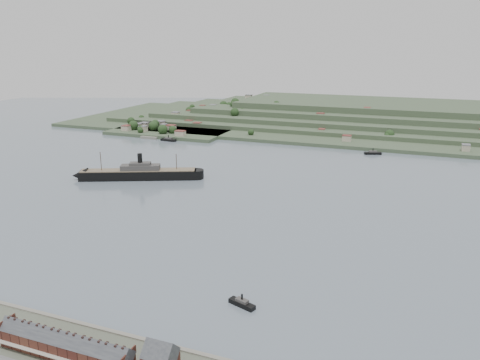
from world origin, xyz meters
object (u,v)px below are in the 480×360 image
(gabled_building, at_px, (161,360))
(steamship, at_px, (135,174))
(terrace_row, at_px, (65,346))
(tugboat, at_px, (242,303))

(gabled_building, relative_size, steamship, 0.13)
(terrace_row, relative_size, tugboat, 4.10)
(terrace_row, bearing_deg, steamship, 117.44)
(gabled_building, xyz_separation_m, tugboat, (9.06, 54.55, -6.74))
(steamship, distance_m, tugboat, 221.86)
(terrace_row, relative_size, gabled_building, 3.95)
(steamship, bearing_deg, terrace_row, -62.56)
(steamship, xyz_separation_m, tugboat, (157.89, -155.83, -3.54))
(terrace_row, xyz_separation_m, gabled_building, (37.50, 4.02, 1.34))
(terrace_row, xyz_separation_m, tugboat, (46.56, 58.57, -5.40))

